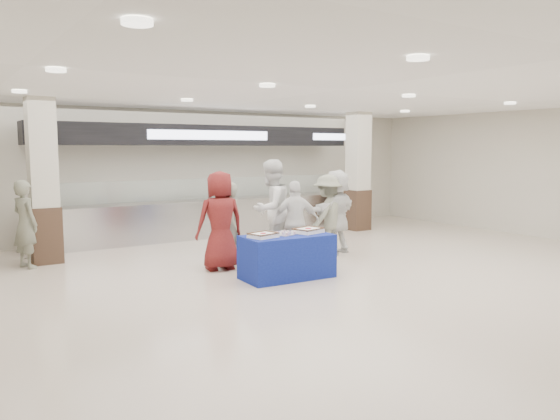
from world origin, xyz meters
TOP-DOWN VIEW (x-y plane):
  - ground at (0.00, 0.00)m, footprint 14.00×14.00m
  - serving_line at (0.00, 5.40)m, footprint 8.70×0.85m
  - column_left at (-4.00, 4.20)m, footprint 0.55×0.55m
  - column_right at (4.00, 4.20)m, footprint 0.55×0.55m
  - display_table at (-0.76, 0.57)m, footprint 1.59×0.86m
  - sheet_cake_left at (-1.23, 0.57)m, footprint 0.50×0.43m
  - sheet_cake_right at (-0.30, 0.58)m, footprint 0.55×0.47m
  - cupcake_tray at (-0.76, 0.61)m, footprint 0.43×0.37m
  - civilian_maroon at (-1.42, 1.80)m, footprint 0.95×0.67m
  - soldier_a at (-1.14, 1.99)m, footprint 0.69×0.59m
  - chef_tall at (-0.09, 2.15)m, footprint 1.18×1.05m
  - chef_short at (0.13, 1.59)m, footprint 1.02×0.73m
  - soldier_b at (1.09, 1.79)m, footprint 1.25×1.00m
  - civilian_white at (1.34, 1.82)m, footprint 1.74×1.11m
  - soldier_bg at (-4.39, 3.91)m, footprint 0.60×0.71m

SIDE VIEW (x-z plane):
  - ground at x=0.00m, z-range 0.00..0.00m
  - display_table at x=-0.76m, z-range 0.00..0.75m
  - cupcake_tray at x=-0.76m, z-range 0.75..0.81m
  - sheet_cake_left at x=-1.23m, z-range 0.75..0.84m
  - soldier_a at x=-1.14m, z-range 0.00..1.60m
  - sheet_cake_right at x=-0.30m, z-range 0.75..0.85m
  - chef_short at x=0.13m, z-range 0.00..1.61m
  - soldier_bg at x=-4.39m, z-range 0.00..1.65m
  - soldier_b at x=1.09m, z-range 0.00..1.69m
  - civilian_white at x=1.34m, z-range 0.00..1.79m
  - civilian_maroon at x=-1.42m, z-range 0.00..1.82m
  - chef_tall at x=-0.09m, z-range 0.00..2.01m
  - serving_line at x=0.00m, z-range -0.24..2.56m
  - column_left at x=-4.00m, z-range -0.07..3.13m
  - column_right at x=4.00m, z-range -0.07..3.13m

